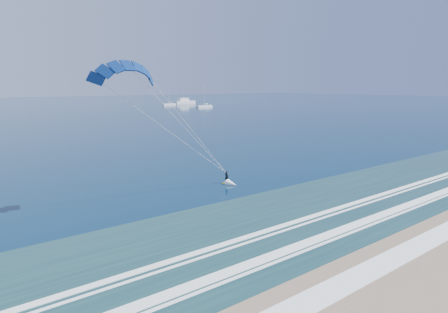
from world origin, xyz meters
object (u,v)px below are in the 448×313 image
kitesurfer_rig (183,126)px  sailboat_4 (204,106)px  sailboat_3 (169,104)px  motor_yacht (185,102)px

kitesurfer_rig → sailboat_4: (110.62, 148.63, -7.50)m
kitesurfer_rig → sailboat_4: bearing=53.3°
sailboat_3 → sailboat_4: bearing=-84.4°
sailboat_3 → sailboat_4: size_ratio=0.92×
sailboat_3 → sailboat_4: (3.31, -33.49, 0.01)m
motor_yacht → sailboat_4: sailboat_4 is taller
motor_yacht → sailboat_4: 43.84m
kitesurfer_rig → sailboat_4: size_ratio=1.55×
sailboat_3 → sailboat_4: sailboat_4 is taller
motor_yacht → sailboat_4: bearing=-108.1°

